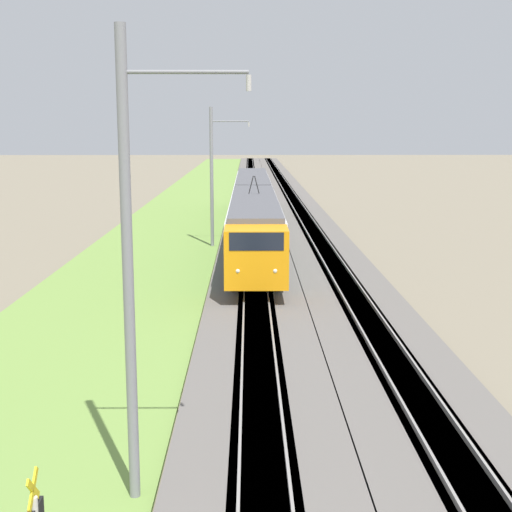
# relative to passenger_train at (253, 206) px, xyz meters

# --- Properties ---
(ballast_main) EXTENTS (240.00, 4.40, 0.30)m
(ballast_main) POSITION_rel_passenger_train_xyz_m (8.24, 0.00, -2.11)
(ballast_main) COLOR #605B56
(ballast_main) RESTS_ON ground
(ballast_adjacent) EXTENTS (240.00, 4.40, 0.30)m
(ballast_adjacent) POSITION_rel_passenger_train_xyz_m (8.24, -4.36, -2.11)
(ballast_adjacent) COLOR #605B56
(ballast_adjacent) RESTS_ON ground
(track_main) EXTENTS (240.00, 1.57, 0.45)m
(track_main) POSITION_rel_passenger_train_xyz_m (8.24, 0.00, -2.10)
(track_main) COLOR #4C4238
(track_main) RESTS_ON ground
(track_adjacent) EXTENTS (240.00, 1.57, 0.45)m
(track_adjacent) POSITION_rel_passenger_train_xyz_m (8.24, -4.36, -2.10)
(track_adjacent) COLOR #4C4238
(track_adjacent) RESTS_ON ground
(grass_verge) EXTENTS (240.00, 8.44, 0.12)m
(grass_verge) POSITION_rel_passenger_train_xyz_m (8.24, 6.51, -2.20)
(grass_verge) COLOR olive
(grass_verge) RESTS_ON ground
(passenger_train) EXTENTS (42.52, 2.85, 4.86)m
(passenger_train) POSITION_rel_passenger_train_xyz_m (0.00, 0.00, 0.00)
(passenger_train) COLOR orange
(passenger_train) RESTS_ON ground
(catenary_mast_near) EXTENTS (0.22, 2.56, 9.66)m
(catenary_mast_near) POSITION_rel_passenger_train_xyz_m (-36.74, 2.66, 2.72)
(catenary_mast_near) COLOR slate
(catenary_mast_near) RESTS_ON ground
(catenary_mast_mid) EXTENTS (0.22, 2.56, 9.05)m
(catenary_mast_mid) POSITION_rel_passenger_train_xyz_m (-4.52, 2.65, 2.41)
(catenary_mast_mid) COLOR slate
(catenary_mast_mid) RESTS_ON ground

